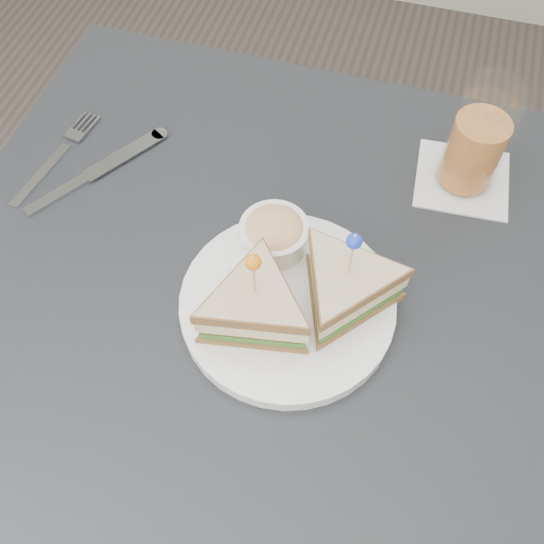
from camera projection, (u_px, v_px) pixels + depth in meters
The scene contains 6 objects.
ground_plane at pixel (266, 470), 1.32m from camera, with size 3.50×3.50×0.00m, color #3F3833.
table at pixel (262, 331), 0.75m from camera, with size 0.80×0.80×0.75m.
plate_meal at pixel (295, 292), 0.65m from camera, with size 0.31×0.31×0.14m.
cutlery_fork at pixel (59, 153), 0.80m from camera, with size 0.05×0.18×0.01m.
cutlery_knife at pixel (92, 174), 0.78m from camera, with size 0.13×0.19×0.01m.
drink_set at pixel (477, 143), 0.72m from camera, with size 0.12×0.12×0.15m.
Camera 1 is at (0.11, -0.32, 1.35)m, focal length 40.00 mm.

